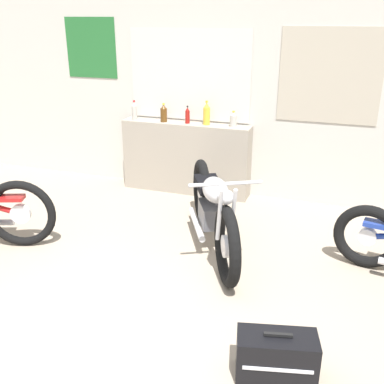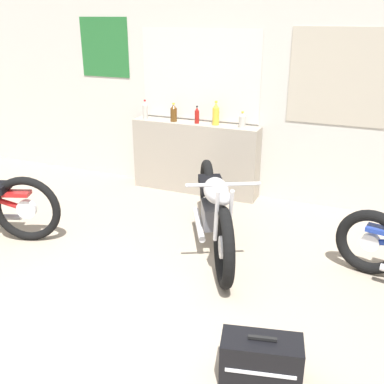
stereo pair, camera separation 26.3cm
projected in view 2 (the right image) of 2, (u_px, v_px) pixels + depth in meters
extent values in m
plane|color=gray|center=(89.00, 343.00, 3.29)|extent=(24.00, 24.00, 0.00)
cube|color=beige|center=(235.00, 87.00, 5.60)|extent=(10.00, 0.06, 2.80)
cube|color=silver|center=(200.00, 75.00, 5.69)|extent=(1.54, 0.01, 1.07)
cube|color=beige|center=(200.00, 75.00, 5.68)|extent=(1.60, 0.01, 1.13)
cube|color=#B2A893|center=(340.00, 77.00, 5.04)|extent=(1.15, 0.01, 1.08)
cube|color=#23662D|center=(104.00, 47.00, 6.08)|extent=(0.74, 0.01, 0.78)
cube|color=gray|center=(195.00, 158.00, 5.95)|extent=(1.71, 0.28, 0.94)
cylinder|color=#B7B2A8|center=(145.00, 112.00, 5.97)|extent=(0.07, 0.07, 0.18)
cone|color=#B7B2A8|center=(145.00, 103.00, 5.93)|extent=(0.06, 0.06, 0.05)
cylinder|color=red|center=(145.00, 100.00, 5.92)|extent=(0.03, 0.03, 0.02)
cylinder|color=#5B3814|center=(174.00, 115.00, 5.83)|extent=(0.09, 0.09, 0.17)
cone|color=#5B3814|center=(174.00, 106.00, 5.79)|extent=(0.07, 0.07, 0.05)
cylinder|color=gold|center=(174.00, 104.00, 5.78)|extent=(0.03, 0.03, 0.02)
cylinder|color=maroon|center=(197.00, 117.00, 5.73)|extent=(0.06, 0.06, 0.16)
cone|color=maroon|center=(197.00, 109.00, 5.69)|extent=(0.05, 0.05, 0.04)
cylinder|color=black|center=(197.00, 107.00, 5.68)|extent=(0.02, 0.02, 0.02)
cylinder|color=gold|center=(216.00, 116.00, 5.64)|extent=(0.09, 0.09, 0.22)
cone|color=gold|center=(216.00, 105.00, 5.59)|extent=(0.07, 0.07, 0.06)
cylinder|color=gold|center=(216.00, 102.00, 5.57)|extent=(0.03, 0.03, 0.02)
cylinder|color=#B7B2A8|center=(242.00, 122.00, 5.53)|extent=(0.08, 0.08, 0.14)
cone|color=#B7B2A8|center=(243.00, 114.00, 5.49)|extent=(0.07, 0.07, 0.04)
cylinder|color=gold|center=(243.00, 112.00, 5.48)|extent=(0.03, 0.03, 0.02)
torus|color=black|center=(27.00, 209.00, 4.67)|extent=(0.70, 0.32, 0.72)
cylinder|color=silver|center=(27.00, 209.00, 4.67)|extent=(0.21, 0.12, 0.20)
cube|color=#B21919|center=(17.00, 193.00, 4.61)|extent=(0.30, 0.22, 0.04)
torus|color=black|center=(224.00, 247.00, 3.89)|extent=(0.43, 0.69, 0.73)
cylinder|color=silver|center=(224.00, 247.00, 3.89)|extent=(0.16, 0.21, 0.20)
torus|color=black|center=(207.00, 191.00, 5.12)|extent=(0.43, 0.69, 0.73)
cylinder|color=silver|center=(207.00, 191.00, 5.12)|extent=(0.16, 0.21, 0.20)
cube|color=#4C4C51|center=(213.00, 214.00, 4.57)|extent=(0.37, 0.43, 0.22)
cylinder|color=#B2B2B7|center=(214.00, 195.00, 4.49)|extent=(0.61, 1.10, 0.45)
ellipsoid|color=#B2B2B7|center=(216.00, 190.00, 4.29)|extent=(0.42, 0.51, 0.22)
cube|color=black|center=(211.00, 185.00, 4.66)|extent=(0.42, 0.51, 0.08)
cube|color=#B2B2B7|center=(208.00, 180.00, 4.98)|extent=(0.25, 0.30, 0.04)
cylinder|color=silver|center=(230.00, 216.00, 3.86)|extent=(0.11, 0.16, 0.52)
cylinder|color=silver|center=(216.00, 216.00, 3.85)|extent=(0.11, 0.16, 0.52)
cylinder|color=silver|center=(223.00, 185.00, 3.82)|extent=(0.58, 0.32, 0.03)
sphere|color=silver|center=(224.00, 198.00, 3.80)|extent=(0.13, 0.13, 0.13)
cylinder|color=silver|center=(199.00, 224.00, 4.70)|extent=(0.39, 0.68, 0.06)
torus|color=black|center=(370.00, 242.00, 4.08)|extent=(0.63, 0.21, 0.63)
cylinder|color=silver|center=(370.00, 242.00, 4.08)|extent=(0.18, 0.10, 0.17)
cube|color=navy|center=(382.00, 230.00, 3.99)|extent=(0.28, 0.18, 0.04)
cube|color=black|center=(261.00, 360.00, 2.91)|extent=(0.56, 0.35, 0.32)
cube|color=silver|center=(260.00, 374.00, 2.79)|extent=(0.43, 0.11, 0.02)
cube|color=black|center=(262.00, 338.00, 2.84)|extent=(0.18, 0.07, 0.02)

